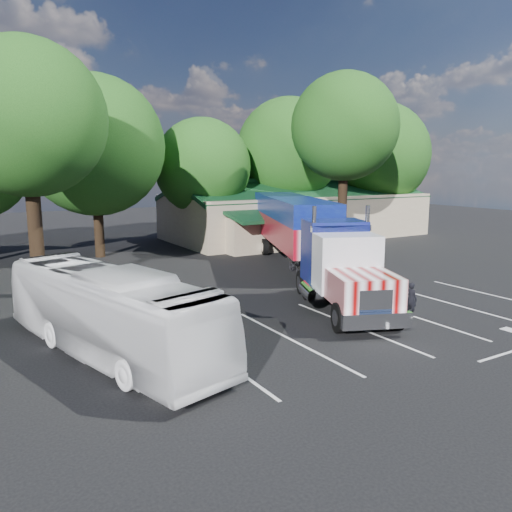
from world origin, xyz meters
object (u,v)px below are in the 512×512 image
semi_truck (302,230)px  tour_bus (110,312)px  woman (411,299)px  silver_sedan (328,240)px  bicycle (295,266)px

semi_truck → tour_bus: 15.99m
woman → silver_sedan: (8.79, 16.72, -0.05)m
bicycle → silver_sedan: bearing=49.3°
bicycle → tour_bus: bearing=-139.3°
silver_sedan → semi_truck: bearing=120.6°
semi_truck → tour_bus: bearing=-128.1°
semi_truck → silver_sedan: bearing=64.1°
woman → bicycle: 10.26m
silver_sedan → bicycle: bearing=118.3°
bicycle → silver_sedan: (7.89, 6.51, 0.29)m
silver_sedan → woman: bearing=141.1°
bicycle → silver_sedan: size_ratio=0.37×
semi_truck → silver_sedan: 10.40m
woman → silver_sedan: bearing=-34.0°
semi_truck → bicycle: size_ratio=14.12×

